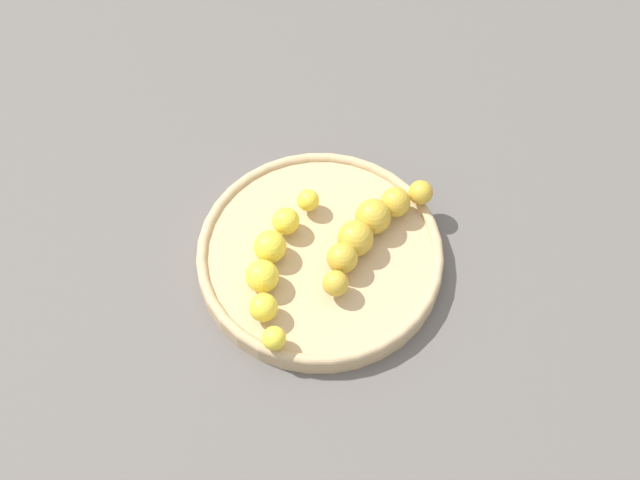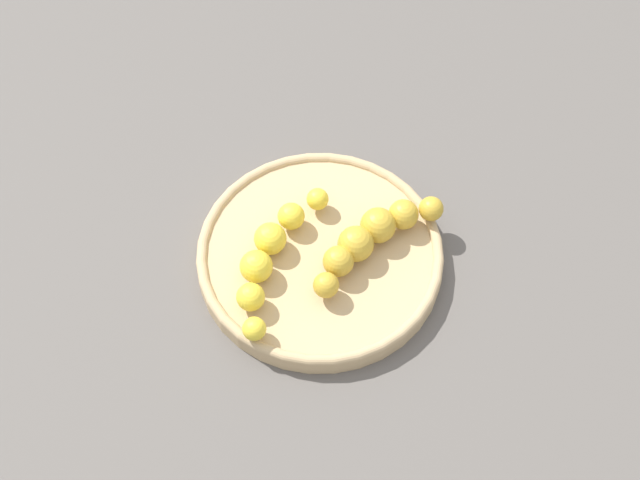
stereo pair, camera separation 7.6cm
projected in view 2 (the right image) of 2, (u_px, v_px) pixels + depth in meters
ground_plane at (320, 262)px, 0.79m from camera, size 2.40×2.40×0.00m
fruit_bowl at (320, 255)px, 0.78m from camera, size 0.23×0.23×0.02m
banana_spotted at (371, 237)px, 0.77m from camera, size 0.11×0.11×0.03m
banana_yellow at (270, 255)px, 0.76m from camera, size 0.16×0.07×0.03m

